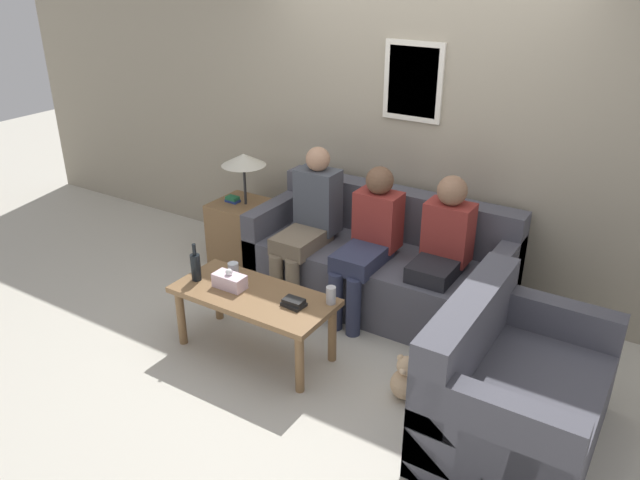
{
  "coord_description": "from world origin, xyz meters",
  "views": [
    {
      "loc": [
        1.96,
        -3.5,
        2.62
      ],
      "look_at": [
        -0.2,
        -0.07,
        0.72
      ],
      "focal_mm": 35.0,
      "sensor_mm": 36.0,
      "label": 1
    }
  ],
  "objects": [
    {
      "name": "tissue_box",
      "position": [
        -0.59,
        -0.63,
        0.53
      ],
      "size": [
        0.23,
        0.12,
        0.14
      ],
      "color": "silver",
      "rests_on": "coffee_table"
    },
    {
      "name": "teddy_bear",
      "position": [
        0.71,
        -0.5,
        0.13
      ],
      "size": [
        0.2,
        0.2,
        0.31
      ],
      "color": "tan",
      "rests_on": "ground_plane"
    },
    {
      "name": "wine_bottle",
      "position": [
        -0.87,
        -0.67,
        0.58
      ],
      "size": [
        0.07,
        0.07,
        0.28
      ],
      "color": "black",
      "rests_on": "coffee_table"
    },
    {
      "name": "person_middle",
      "position": [
        -0.0,
        0.3,
        0.64
      ],
      "size": [
        0.34,
        0.65,
        1.16
      ],
      "color": "#2D334C",
      "rests_on": "ground_plane"
    },
    {
      "name": "couch_main",
      "position": [
        0.0,
        0.51,
        0.31
      ],
      "size": [
        2.05,
        0.86,
        0.87
      ],
      "color": "#4C4C56",
      "rests_on": "ground_plane"
    },
    {
      "name": "ground_plane",
      "position": [
        0.0,
        0.0,
        0.0
      ],
      "size": [
        16.0,
        16.0,
        0.0
      ],
      "primitive_type": "plane",
      "color": "beige"
    },
    {
      "name": "person_left",
      "position": [
        -0.55,
        0.31,
        0.66
      ],
      "size": [
        0.34,
        0.65,
        1.22
      ],
      "color": "#756651",
      "rests_on": "ground_plane"
    },
    {
      "name": "person_right",
      "position": [
        0.54,
        0.39,
        0.65
      ],
      "size": [
        0.34,
        0.58,
        1.17
      ],
      "color": "black",
      "rests_on": "ground_plane"
    },
    {
      "name": "side_table_with_lamp",
      "position": [
        -1.36,
        0.45,
        0.36
      ],
      "size": [
        0.49,
        0.47,
        1.04
      ],
      "color": "olive",
      "rests_on": "ground_plane"
    },
    {
      "name": "soda_can",
      "position": [
        0.11,
        -0.44,
        0.54
      ],
      "size": [
        0.07,
        0.07,
        0.12
      ],
      "color": "#BCBCC1",
      "rests_on": "coffee_table"
    },
    {
      "name": "coffee_table",
      "position": [
        -0.41,
        -0.61,
        0.41
      ],
      "size": [
        1.15,
        0.52,
        0.47
      ],
      "color": "olive",
      "rests_on": "ground_plane"
    },
    {
      "name": "couch_side",
      "position": [
        1.37,
        -0.52,
        0.31
      ],
      "size": [
        0.86,
        1.2,
        0.87
      ],
      "rotation": [
        0.0,
        0.0,
        1.57
      ],
      "color": "#4C4C56",
      "rests_on": "ground_plane"
    },
    {
      "name": "wall_back",
      "position": [
        0.0,
        0.97,
        1.3
      ],
      "size": [
        9.0,
        0.08,
        2.6
      ],
      "color": "#9E937F",
      "rests_on": "ground_plane"
    },
    {
      "name": "drinking_glass",
      "position": [
        -0.68,
        -0.48,
        0.53
      ],
      "size": [
        0.08,
        0.08,
        0.1
      ],
      "color": "silver",
      "rests_on": "coffee_table"
    },
    {
      "name": "book_stack",
      "position": [
        -0.08,
        -0.6,
        0.5
      ],
      "size": [
        0.16,
        0.13,
        0.05
      ],
      "color": "black",
      "rests_on": "coffee_table"
    }
  ]
}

